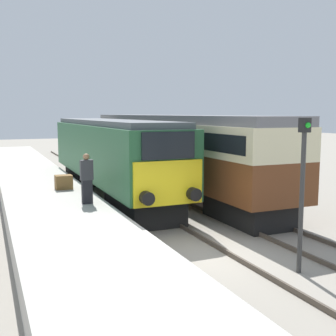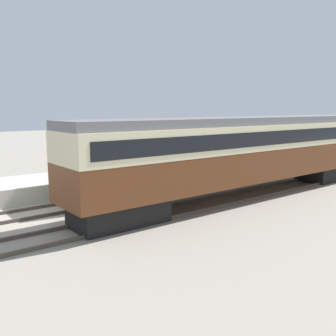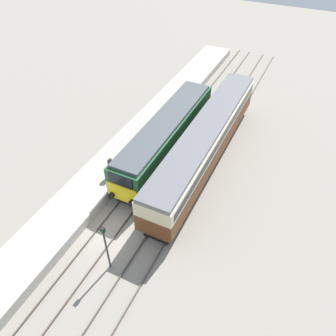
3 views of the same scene
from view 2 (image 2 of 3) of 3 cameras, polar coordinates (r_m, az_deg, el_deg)
name	(u,v)px [view 2 (image 2 of 3)]	position (r m, az deg, el deg)	size (l,w,h in m)	color
ground_plane	(22,216)	(16.67, -21.30, -6.83)	(120.00, 120.00, 0.00)	gray
platform_left	(139,174)	(22.87, -4.41, -0.95)	(3.50, 50.00, 0.84)	#B7B2A8
rails_near_track	(126,197)	(18.63, -6.43, -4.39)	(1.51, 60.00, 0.14)	#4C4238
rails_far_track	(168,212)	(15.93, 0.07, -6.67)	(1.50, 60.00, 0.14)	#4C4238
locomotive	(194,150)	(20.95, 3.96, 2.81)	(2.70, 14.85, 3.76)	black
passenger_carriage	(248,149)	(18.94, 12.06, 2.89)	(2.75, 19.18, 3.97)	black
person_on_platform	(92,159)	(19.99, -11.52, 1.29)	(0.44, 0.26, 1.81)	black
luggage_crate	(141,164)	(21.96, -4.09, 0.54)	(0.70, 0.56, 0.60)	brown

